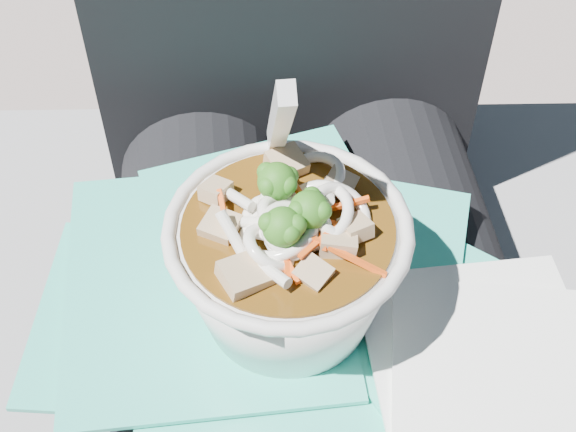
{
  "coord_description": "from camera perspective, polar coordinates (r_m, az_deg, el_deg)",
  "views": [
    {
      "loc": [
        -0.06,
        -0.31,
        1.06
      ],
      "look_at": [
        -0.03,
        0.0,
        0.7
      ],
      "focal_mm": 50.0,
      "sensor_mm": 36.0,
      "label": 1
    }
  ],
  "objects": [
    {
      "name": "lap",
      "position": [
        0.63,
        2.74,
        -11.19
      ],
      "size": [
        0.33,
        0.48,
        0.15
      ],
      "color": "black",
      "rests_on": "stone_ledge"
    },
    {
      "name": "udon_bowl",
      "position": [
        0.51,
        0.02,
        -2.98
      ],
      "size": [
        0.18,
        0.18,
        0.2
      ],
      "color": "white",
      "rests_on": "plastic_bag"
    },
    {
      "name": "person_body",
      "position": [
        0.66,
        1.73,
        -3.03
      ],
      "size": [
        0.34,
        0.94,
        0.98
      ],
      "color": "black",
      "rests_on": "ground"
    },
    {
      "name": "stone_ledge",
      "position": [
        0.96,
        0.85,
        -12.32
      ],
      "size": [
        1.04,
        0.58,
        0.44
      ],
      "primitive_type": "cube",
      "rotation": [
        0.0,
        0.0,
        -0.08
      ],
      "color": "gray",
      "rests_on": "ground"
    },
    {
      "name": "plastic_bag",
      "position": [
        0.57,
        -0.41,
        -6.02
      ],
      "size": [
        0.39,
        0.35,
        0.02
      ],
      "color": "#2FC7AC",
      "rests_on": "lap"
    },
    {
      "name": "napkins",
      "position": [
        0.54,
        13.8,
        -9.75
      ],
      "size": [
        0.15,
        0.16,
        0.01
      ],
      "color": "white",
      "rests_on": "plastic_bag"
    }
  ]
}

